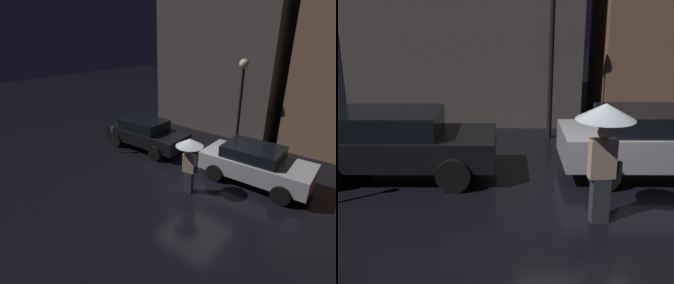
% 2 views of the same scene
% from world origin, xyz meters
% --- Properties ---
extents(ground_plane, '(60.00, 60.00, 0.00)m').
position_xyz_m(ground_plane, '(0.00, 0.00, 0.00)').
color(ground_plane, black).
extents(building_facade_left, '(6.91, 3.00, 10.90)m').
position_xyz_m(building_facade_left, '(-2.80, 6.50, 5.45)').
color(building_facade_left, '#564C47').
rests_on(building_facade_left, ground).
extents(parked_car_black, '(4.16, 1.89, 1.40)m').
position_xyz_m(parked_car_black, '(-3.79, 1.27, 0.75)').
color(parked_car_black, black).
rests_on(parked_car_black, ground).
extents(parked_car_silver, '(3.95, 1.95, 1.42)m').
position_xyz_m(parked_car_silver, '(1.63, 1.41, 0.76)').
color(parked_car_silver, '#B7B7BF').
rests_on(parked_car_silver, ground).
extents(pedestrian_with_umbrella, '(0.94, 0.94, 2.02)m').
position_xyz_m(pedestrian_with_umbrella, '(0.12, -0.72, 1.55)').
color(pedestrian_with_umbrella, '#383842').
rests_on(pedestrian_with_umbrella, ground).
extents(parking_meter, '(0.12, 0.10, 1.25)m').
position_xyz_m(parking_meter, '(-4.59, -0.13, 0.78)').
color(parking_meter, '#4C5154').
rests_on(parking_meter, ground).
extents(street_lamp_near, '(0.44, 0.44, 4.22)m').
position_xyz_m(street_lamp_near, '(-0.34, 4.07, 3.02)').
color(street_lamp_near, black).
rests_on(street_lamp_near, ground).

